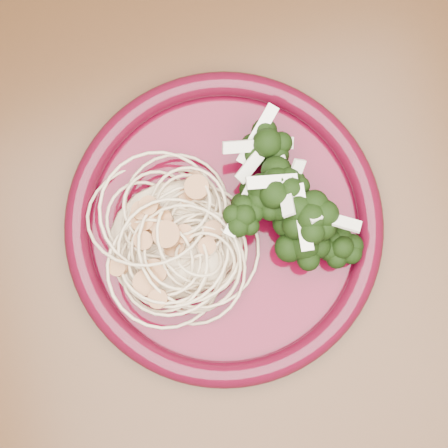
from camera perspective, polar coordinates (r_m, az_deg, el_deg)
name	(u,v)px	position (r m, az deg, el deg)	size (l,w,h in m)	color
dining_table	(191,296)	(0.71, -3.01, -6.57)	(1.20, 0.80, 0.75)	#472814
dinner_plate	(224,225)	(0.60, 0.00, -0.11)	(0.31, 0.31, 0.03)	#470414
spaghetti_pile	(175,238)	(0.59, -4.50, -1.26)	(0.13, 0.12, 0.03)	beige
scallop_cluster	(172,233)	(0.56, -4.78, -0.83)	(0.12, 0.12, 0.04)	#A66D3D
broccoli_pile	(285,204)	(0.58, 5.59, 1.81)	(0.10, 0.17, 0.06)	black
onion_garnish	(289,197)	(0.55, 5.94, 2.43)	(0.07, 0.11, 0.06)	silver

